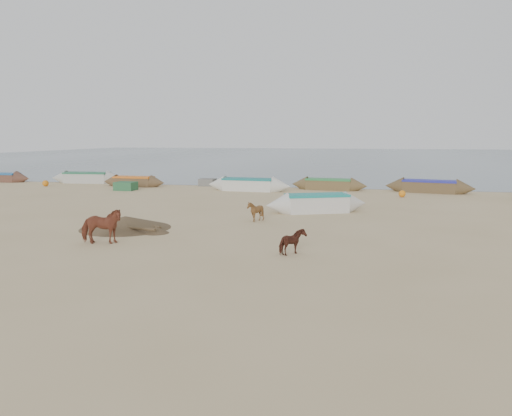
{
  "coord_description": "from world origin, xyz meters",
  "views": [
    {
      "loc": [
        4.37,
        -15.56,
        3.9
      ],
      "look_at": [
        0.0,
        4.0,
        1.0
      ],
      "focal_mm": 35.0,
      "sensor_mm": 36.0,
      "label": 1
    }
  ],
  "objects_px": {
    "calf_right": "(293,242)",
    "near_canoe": "(317,203)",
    "cow_adult": "(101,226)",
    "calf_front": "(255,211)"
  },
  "relations": [
    {
      "from": "cow_adult",
      "to": "near_canoe",
      "type": "relative_size",
      "value": 0.29
    },
    {
      "from": "calf_right",
      "to": "near_canoe",
      "type": "relative_size",
      "value": 0.16
    },
    {
      "from": "cow_adult",
      "to": "calf_front",
      "type": "distance_m",
      "value": 7.37
    },
    {
      "from": "cow_adult",
      "to": "calf_right",
      "type": "distance_m",
      "value": 7.07
    },
    {
      "from": "cow_adult",
      "to": "calf_right",
      "type": "bearing_deg",
      "value": -105.51
    },
    {
      "from": "calf_right",
      "to": "near_canoe",
      "type": "distance_m",
      "value": 9.47
    },
    {
      "from": "calf_right",
      "to": "near_canoe",
      "type": "bearing_deg",
      "value": 12.76
    },
    {
      "from": "calf_front",
      "to": "near_canoe",
      "type": "distance_m",
      "value": 4.21
    },
    {
      "from": "calf_right",
      "to": "near_canoe",
      "type": "height_order",
      "value": "near_canoe"
    },
    {
      "from": "cow_adult",
      "to": "calf_front",
      "type": "xyz_separation_m",
      "value": [
        4.43,
        5.89,
        -0.17
      ]
    }
  ]
}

